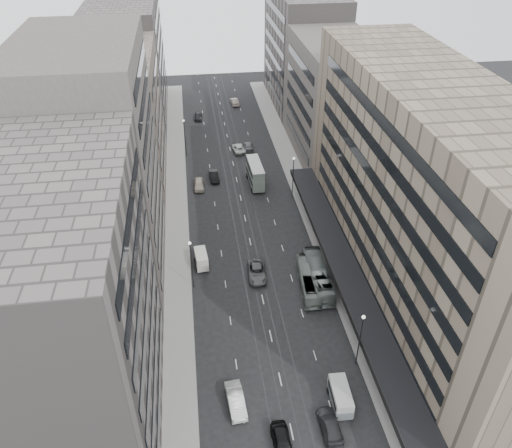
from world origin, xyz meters
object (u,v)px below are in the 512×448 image
bus_far (308,280)px  sedan_1 (236,400)px  bus_near (318,276)px  panel_van (201,259)px  vw_microbus (340,396)px  sedan_0 (282,442)px  double_decker (255,173)px  sedan_2 (257,272)px

bus_far → sedan_1: bearing=60.4°
bus_near → bus_far: bus_near is taller
panel_van → sedan_1: (2.63, -25.65, -0.52)m
vw_microbus → sedan_0: size_ratio=0.99×
panel_van → sedan_0: bearing=-82.4°
double_decker → panel_van: double_decker is taller
sedan_0 → bus_near: bearing=66.8°
double_decker → sedan_2: double_decker is taller
double_decker → sedan_0: size_ratio=1.72×
vw_microbus → panel_van: 30.71m
bus_near → panel_van: size_ratio=2.80×
sedan_0 → sedan_2: sedan_0 is taller
bus_far → sedan_0: (-8.32, -24.12, -0.60)m
vw_microbus → bus_near: bearing=85.9°
bus_near → double_decker: (-5.04, 30.53, 0.86)m
sedan_2 → bus_near: bearing=-15.2°
bus_far → vw_microbus: bearing=92.3°
bus_near → sedan_0: bus_near is taller
bus_near → bus_far: (-1.53, -0.62, -0.16)m
vw_microbus → panel_van: vw_microbus is taller
sedan_0 → sedan_2: 27.78m
bus_near → sedan_2: size_ratio=1.97×
vw_microbus → sedan_2: (-6.21, 23.50, -0.62)m
bus_near → bus_far: size_ratio=1.11×
bus_far → sedan_0: size_ratio=2.10×
sedan_0 → sedan_1: size_ratio=0.95×
vw_microbus → sedan_1: (-11.75, 1.49, -0.57)m
bus_far → sedan_2: bus_far is taller
bus_near → double_decker: size_ratio=1.36×
bus_near → panel_van: bus_near is taller
bus_far → vw_microbus: bus_far is taller
sedan_0 → vw_microbus: bearing=28.3°
vw_microbus → sedan_2: size_ratio=0.83×
sedan_0 → sedan_1: bearing=125.3°
panel_van → vw_microbus: bearing=-67.0°
sedan_0 → bus_far: bearing=69.5°
panel_van → sedan_2: (8.16, -3.64, -0.56)m
bus_near → double_decker: bearing=-78.9°
bus_far → sedan_2: (-7.08, 3.64, -0.63)m
bus_far → double_decker: 31.37m
sedan_1 → sedan_0: bearing=-58.2°
double_decker → vw_microbus: double_decker is taller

